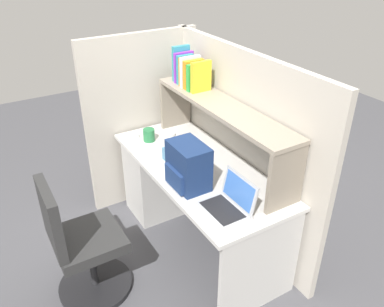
# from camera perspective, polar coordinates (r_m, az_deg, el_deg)

# --- Properties ---
(ground_plane) EXTENTS (8.00, 8.00, 0.00)m
(ground_plane) POSITION_cam_1_polar(r_m,az_deg,el_deg) (3.38, 0.75, -12.39)
(ground_plane) COLOR #4C4C51
(desk) EXTENTS (1.60, 0.70, 0.73)m
(desk) POSITION_cam_1_polar(r_m,az_deg,el_deg) (3.40, -2.63, -3.51)
(desk) COLOR silver
(desk) RESTS_ON ground_plane
(cubicle_partition_rear) EXTENTS (1.84, 0.05, 1.55)m
(cubicle_partition_rear) POSITION_cam_1_polar(r_m,az_deg,el_deg) (3.11, 6.83, 0.81)
(cubicle_partition_rear) COLOR #BCB5A8
(cubicle_partition_rear) RESTS_ON ground_plane
(cubicle_partition_left) EXTENTS (0.05, 1.06, 1.55)m
(cubicle_partition_left) POSITION_cam_1_polar(r_m,az_deg,el_deg) (3.57, -7.02, 4.77)
(cubicle_partition_left) COLOR #BCB5A8
(cubicle_partition_left) RESTS_ON ground_plane
(overhead_hutch) EXTENTS (1.44, 0.28, 0.45)m
(overhead_hutch) POSITION_cam_1_polar(r_m,az_deg,el_deg) (2.88, 4.30, 5.29)
(overhead_hutch) COLOR gray
(overhead_hutch) RESTS_ON desk
(reference_books_on_shelf) EXTENTS (0.34, 0.19, 0.28)m
(reference_books_on_shelf) POSITION_cam_1_polar(r_m,az_deg,el_deg) (3.15, -0.29, 11.82)
(reference_books_on_shelf) COLOR teal
(reference_books_on_shelf) RESTS_ON overhead_hutch
(laptop) EXTENTS (0.31, 0.25, 0.22)m
(laptop) POSITION_cam_1_polar(r_m,az_deg,el_deg) (2.49, 5.40, -7.15)
(laptop) COLOR #B7BABF
(laptop) RESTS_ON desk
(backpack) EXTENTS (0.30, 0.23, 0.31)m
(backpack) POSITION_cam_1_polar(r_m,az_deg,el_deg) (2.65, -0.61, -1.83)
(backpack) COLOR navy
(backpack) RESTS_ON desk
(computer_mouse) EXTENTS (0.08, 0.11, 0.03)m
(computer_mouse) POSITION_cam_1_polar(r_m,az_deg,el_deg) (3.37, -8.65, 2.54)
(computer_mouse) COLOR silver
(computer_mouse) RESTS_ON desk
(paper_cup) EXTENTS (0.08, 0.08, 0.11)m
(paper_cup) POSITION_cam_1_polar(r_m,az_deg,el_deg) (3.21, -3.02, 2.15)
(paper_cup) COLOR white
(paper_cup) RESTS_ON desk
(tissue_box) EXTENTS (0.23, 0.13, 0.10)m
(tissue_box) POSITION_cam_1_polar(r_m,az_deg,el_deg) (2.96, -2.28, -0.50)
(tissue_box) COLOR teal
(tissue_box) RESTS_ON desk
(snack_canister) EXTENTS (0.10, 0.10, 0.10)m
(snack_canister) POSITION_cam_1_polar(r_m,az_deg,el_deg) (3.29, -6.23, 2.67)
(snack_canister) COLOR #26723F
(snack_canister) RESTS_ON desk
(office_chair) EXTENTS (0.52, 0.52, 0.93)m
(office_chair) POSITION_cam_1_polar(r_m,az_deg,el_deg) (2.83, -15.70, -13.11)
(office_chair) COLOR black
(office_chair) RESTS_ON ground_plane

